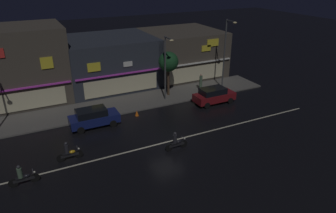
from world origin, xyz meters
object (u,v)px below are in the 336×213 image
object	(u,v)px
traffic_cone	(137,113)
motorcycle_following	(69,152)
streetlamp_mid	(166,63)
pedestrian_on_sidewalk	(201,83)
motorcycle_lead	(176,142)
motorcycle_opposite_lane	(22,177)
streetlamp_east	(226,49)
parked_car_near_kerb	(214,95)
parked_car_trailing	(93,117)

from	to	relation	value
traffic_cone	motorcycle_following	bearing A→B (deg)	-146.20
streetlamp_mid	pedestrian_on_sidewalk	xyz separation A→B (m)	(4.80, 0.90, -3.09)
motorcycle_lead	motorcycle_opposite_lane	xyz separation A→B (m)	(-10.87, 0.58, 0.00)
pedestrian_on_sidewalk	motorcycle_lead	bearing A→B (deg)	-39.72
streetlamp_mid	streetlamp_east	world-z (taller)	streetlamp_east
streetlamp_mid	parked_car_near_kerb	distance (m)	5.92
parked_car_trailing	motorcycle_opposite_lane	bearing A→B (deg)	-135.29
streetlamp_east	traffic_cone	size ratio (longest dim) A/B	14.13
streetlamp_east	traffic_cone	distance (m)	12.54
motorcycle_following	motorcycle_opposite_lane	bearing A→B (deg)	-156.61
parked_car_near_kerb	parked_car_trailing	xyz separation A→B (m)	(-12.43, 0.40, 0.00)
motorcycle_lead	motorcycle_opposite_lane	distance (m)	10.88
parked_car_near_kerb	streetlamp_east	bearing A→B (deg)	-138.45
streetlamp_east	motorcycle_opposite_lane	xyz separation A→B (m)	(-21.84, -8.58, -4.04)
streetlamp_mid	motorcycle_opposite_lane	world-z (taller)	streetlamp_mid
streetlamp_east	parked_car_near_kerb	bearing A→B (deg)	-138.45
motorcycle_lead	motorcycle_following	xyz separation A→B (m)	(-7.68, 2.18, 0.00)
parked_car_trailing	motorcycle_lead	distance (m)	8.17
parked_car_trailing	motorcycle_following	distance (m)	5.38
streetlamp_mid	parked_car_near_kerb	bearing A→B (deg)	-31.88
streetlamp_east	parked_car_near_kerb	size ratio (longest dim) A/B	1.81
pedestrian_on_sidewalk	parked_car_trailing	size ratio (longest dim) A/B	0.44
parked_car_near_kerb	traffic_cone	bearing A→B (deg)	-4.73
motorcycle_opposite_lane	streetlamp_mid	bearing A→B (deg)	-153.97
streetlamp_east	pedestrian_on_sidewalk	bearing A→B (deg)	166.72
streetlamp_east	streetlamp_mid	bearing A→B (deg)	-177.89
motorcycle_opposite_lane	traffic_cone	bearing A→B (deg)	-152.26
streetlamp_mid	motorcycle_lead	world-z (taller)	streetlamp_mid
streetlamp_mid	pedestrian_on_sidewalk	bearing A→B (deg)	10.66
motorcycle_following	motorcycle_lead	bearing A→B (deg)	-19.17
pedestrian_on_sidewalk	traffic_cone	world-z (taller)	pedestrian_on_sidewalk
pedestrian_on_sidewalk	motorcycle_following	distance (m)	17.71
traffic_cone	streetlamp_mid	bearing A→B (deg)	25.39
parked_car_trailing	motorcycle_lead	world-z (taller)	parked_car_trailing
streetlamp_east	pedestrian_on_sidewalk	distance (m)	4.56
parked_car_trailing	traffic_cone	world-z (taller)	parked_car_trailing
streetlamp_east	motorcycle_lead	size ratio (longest dim) A/B	4.09
streetlamp_mid	motorcycle_lead	xyz separation A→B (m)	(-3.51, -8.88, -3.49)
streetlamp_mid	pedestrian_on_sidewalk	world-z (taller)	streetlamp_mid
streetlamp_east	motorcycle_following	world-z (taller)	streetlamp_east
pedestrian_on_sidewalk	motorcycle_following	world-z (taller)	pedestrian_on_sidewalk
streetlamp_east	motorcycle_following	xyz separation A→B (m)	(-18.65, -6.98, -4.04)
motorcycle_following	traffic_cone	size ratio (longest dim) A/B	3.45
traffic_cone	parked_car_near_kerb	bearing A→B (deg)	-4.73
pedestrian_on_sidewalk	motorcycle_lead	xyz separation A→B (m)	(-8.31, -9.79, -0.40)
parked_car_trailing	motorcycle_opposite_lane	world-z (taller)	parked_car_trailing
streetlamp_mid	motorcycle_opposite_lane	size ratio (longest dim) A/B	3.53
pedestrian_on_sidewalk	parked_car_near_kerb	world-z (taller)	pedestrian_on_sidewalk
traffic_cone	pedestrian_on_sidewalk	bearing A→B (deg)	17.72
streetlamp_east	motorcycle_lead	world-z (taller)	streetlamp_east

